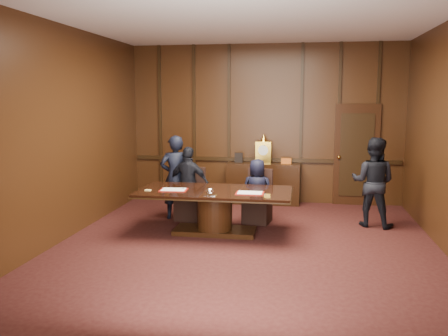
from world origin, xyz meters
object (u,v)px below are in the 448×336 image
(conference_table, at_px, (215,204))
(witness_left, at_px, (175,177))
(sideboard, at_px, (263,182))
(signatory_left, at_px, (189,184))
(signatory_right, at_px, (257,191))
(witness_right, at_px, (373,182))

(conference_table, xyz_separation_m, witness_left, (-0.95, 0.93, 0.30))
(sideboard, bearing_deg, conference_table, -103.91)
(signatory_left, height_order, witness_left, witness_left)
(signatory_right, relative_size, witness_right, 0.75)
(signatory_left, bearing_deg, sideboard, -115.34)
(witness_left, height_order, witness_right, witness_right)
(conference_table, xyz_separation_m, signatory_left, (-0.65, 0.80, 0.20))
(signatory_left, bearing_deg, witness_right, -166.10)
(conference_table, xyz_separation_m, signatory_right, (0.65, 0.80, 0.10))
(conference_table, height_order, signatory_left, signatory_left)
(witness_left, bearing_deg, conference_table, 115.05)
(witness_right, bearing_deg, witness_left, 18.94)
(conference_table, relative_size, witness_left, 1.62)
(conference_table, bearing_deg, signatory_left, 129.09)
(sideboard, relative_size, signatory_right, 1.32)
(conference_table, height_order, witness_right, witness_right)
(signatory_left, bearing_deg, witness_left, -12.60)
(witness_left, bearing_deg, signatory_right, 154.71)
(signatory_right, height_order, witness_left, witness_left)
(sideboard, xyz_separation_m, signatory_left, (-1.27, -1.70, 0.22))
(conference_table, bearing_deg, signatory_right, 50.91)
(witness_left, distance_m, witness_right, 3.69)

